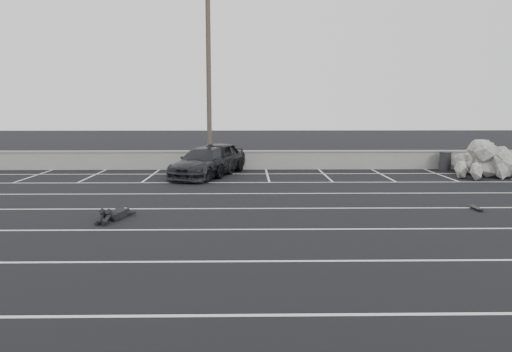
{
  "coord_description": "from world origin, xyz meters",
  "views": [
    {
      "loc": [
        -0.01,
        -14.11,
        3.55
      ],
      "look_at": [
        0.29,
        4.07,
        1.0
      ],
      "focal_mm": 35.0,
      "sensor_mm": 36.0,
      "label": 1
    }
  ],
  "objects_px": {
    "utility_pole": "(209,79)",
    "trash_bin": "(445,161)",
    "riprap_pile": "(499,165)",
    "person": "(118,211)",
    "skateboard": "(476,208)",
    "car_left": "(215,158)",
    "car_right": "(204,163)"
  },
  "relations": [
    {
      "from": "utility_pole",
      "to": "trash_bin",
      "type": "relative_size",
      "value": 9.37
    },
    {
      "from": "trash_bin",
      "to": "riprap_pile",
      "type": "xyz_separation_m",
      "value": [
        1.95,
        -2.15,
        0.0
      ]
    },
    {
      "from": "riprap_pile",
      "to": "person",
      "type": "height_order",
      "value": "riprap_pile"
    },
    {
      "from": "utility_pole",
      "to": "trash_bin",
      "type": "distance_m",
      "value": 13.78
    },
    {
      "from": "utility_pole",
      "to": "trash_bin",
      "type": "bearing_deg",
      "value": 0.01
    },
    {
      "from": "riprap_pile",
      "to": "skateboard",
      "type": "height_order",
      "value": "riprap_pile"
    },
    {
      "from": "car_left",
      "to": "riprap_pile",
      "type": "distance_m",
      "value": 14.64
    },
    {
      "from": "utility_pole",
      "to": "person",
      "type": "relative_size",
      "value": 4.05
    },
    {
      "from": "car_right",
      "to": "person",
      "type": "height_order",
      "value": "car_right"
    },
    {
      "from": "car_left",
      "to": "person",
      "type": "xyz_separation_m",
      "value": [
        -2.46,
        -10.35,
        -0.61
      ]
    },
    {
      "from": "car_left",
      "to": "car_right",
      "type": "bearing_deg",
      "value": -94.68
    },
    {
      "from": "car_right",
      "to": "riprap_pile",
      "type": "bearing_deg",
      "value": 20.07
    },
    {
      "from": "skateboard",
      "to": "car_left",
      "type": "bearing_deg",
      "value": 135.13
    },
    {
      "from": "utility_pole",
      "to": "person",
      "type": "bearing_deg",
      "value": -100.15
    },
    {
      "from": "trash_bin",
      "to": "skateboard",
      "type": "relative_size",
      "value": 1.46
    },
    {
      "from": "car_left",
      "to": "trash_bin",
      "type": "bearing_deg",
      "value": 24.6
    },
    {
      "from": "riprap_pile",
      "to": "car_left",
      "type": "bearing_deg",
      "value": 176.3
    },
    {
      "from": "car_right",
      "to": "utility_pole",
      "type": "distance_m",
      "value": 4.86
    },
    {
      "from": "utility_pole",
      "to": "riprap_pile",
      "type": "xyz_separation_m",
      "value": [
        14.99,
        -2.15,
        -4.44
      ]
    },
    {
      "from": "person",
      "to": "car_right",
      "type": "bearing_deg",
      "value": 90.71
    },
    {
      "from": "car_right",
      "to": "person",
      "type": "bearing_deg",
      "value": -82.7
    },
    {
      "from": "car_right",
      "to": "skateboard",
      "type": "xyz_separation_m",
      "value": [
        10.13,
        -8.16,
        -0.67
      ]
    },
    {
      "from": "car_left",
      "to": "utility_pole",
      "type": "height_order",
      "value": "utility_pole"
    },
    {
      "from": "utility_pole",
      "to": "trash_bin",
      "type": "xyz_separation_m",
      "value": [
        13.04,
        0.0,
        -4.44
      ]
    },
    {
      "from": "riprap_pile",
      "to": "person",
      "type": "xyz_separation_m",
      "value": [
        -17.06,
        -9.4,
        -0.31
      ]
    },
    {
      "from": "car_right",
      "to": "trash_bin",
      "type": "height_order",
      "value": "car_right"
    },
    {
      "from": "car_left",
      "to": "skateboard",
      "type": "distance_m",
      "value": 13.41
    },
    {
      "from": "car_right",
      "to": "trash_bin",
      "type": "xyz_separation_m",
      "value": [
        13.17,
        2.37,
        -0.21
      ]
    },
    {
      "from": "car_left",
      "to": "person",
      "type": "bearing_deg",
      "value": -84.18
    },
    {
      "from": "car_left",
      "to": "riprap_pile",
      "type": "height_order",
      "value": "car_left"
    },
    {
      "from": "person",
      "to": "skateboard",
      "type": "height_order",
      "value": "person"
    },
    {
      "from": "car_left",
      "to": "skateboard",
      "type": "xyz_separation_m",
      "value": [
        9.61,
        -9.32,
        -0.77
      ]
    }
  ]
}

